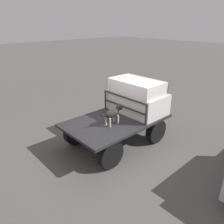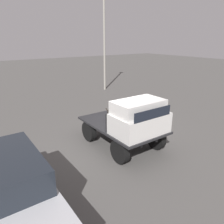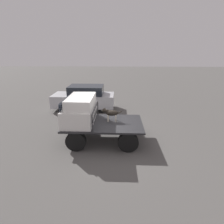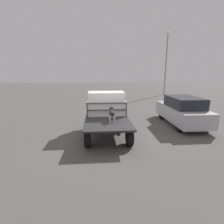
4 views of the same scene
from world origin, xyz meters
name	(u,v)px [view 4 (image 4 of 4)]	position (x,y,z in m)	size (l,w,h in m)	color
ground_plane	(107,137)	(0.00, 0.00, 0.00)	(80.00, 80.00, 0.00)	#514F4C
flatbed_truck	(107,124)	(0.00, 0.00, 0.63)	(3.44, 2.08, 0.90)	black
truck_cab	(106,104)	(1.02, 0.00, 1.45)	(1.25, 1.96, 1.18)	silver
truck_headboard	(107,108)	(0.35, 0.00, 1.38)	(0.04, 1.96, 0.71)	#232326
dog	(112,113)	(-0.30, -0.19, 1.28)	(0.92, 0.26, 0.63)	beige
parked_sedan	(182,111)	(1.72, -4.53, 0.83)	(4.18, 1.73, 1.67)	black
light_pole_far	(167,54)	(14.67, -8.36, 5.19)	(0.48, 0.48, 7.88)	gray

